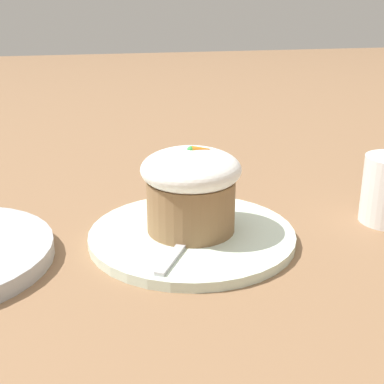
{
  "coord_description": "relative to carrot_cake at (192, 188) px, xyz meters",
  "views": [
    {
      "loc": [
        -0.12,
        -0.53,
        0.26
      ],
      "look_at": [
        0.0,
        0.01,
        0.06
      ],
      "focal_mm": 50.0,
      "sensor_mm": 36.0,
      "label": 1
    }
  ],
  "objects": [
    {
      "name": "ground_plane",
      "position": [
        -0.0,
        -0.01,
        -0.06
      ],
      "size": [
        4.0,
        4.0,
        0.0
      ],
      "primitive_type": "plane",
      "color": "#846042"
    },
    {
      "name": "carrot_cake",
      "position": [
        0.0,
        0.0,
        0.0
      ],
      "size": [
        0.11,
        0.11,
        0.1
      ],
      "color": "olive",
      "rests_on": "dessert_plate"
    },
    {
      "name": "dessert_plate",
      "position": [
        -0.0,
        -0.01,
        -0.06
      ],
      "size": [
        0.23,
        0.23,
        0.01
      ],
      "color": "silver",
      "rests_on": "ground_plane"
    },
    {
      "name": "spoon",
      "position": [
        -0.01,
        -0.02,
        -0.05
      ],
      "size": [
        0.08,
        0.12,
        0.01
      ],
      "color": "#B7B7BC",
      "rests_on": "dessert_plate"
    }
  ]
}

